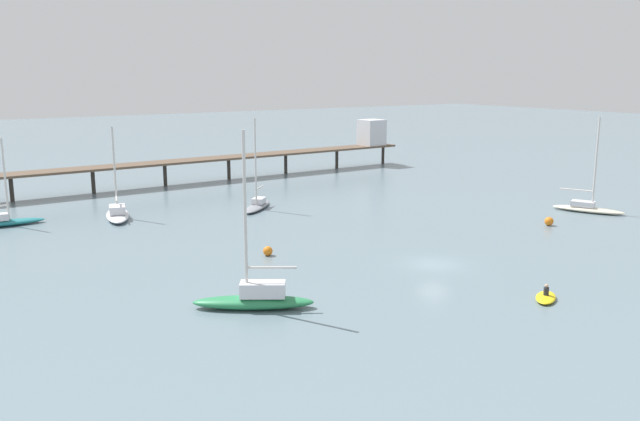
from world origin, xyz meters
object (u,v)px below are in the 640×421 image
object	(u,v)px
sailboat_green	(255,297)
sailboat_gray	(258,203)
sailboat_teal	(4,220)
mooring_buoy_far	(268,251)
sailboat_cream	(587,207)
sailboat_white	(117,213)
pier	(270,149)
mooring_buoy_mid	(549,221)
dinghy_yellow	(546,297)

from	to	relation	value
sailboat_green	sailboat_gray	xyz separation A→B (m)	(15.48, 28.95, -0.19)
sailboat_teal	mooring_buoy_far	world-z (taller)	sailboat_teal
sailboat_cream	sailboat_teal	bearing A→B (deg)	153.15
sailboat_white	mooring_buoy_far	size ratio (longest dim) A/B	11.84
pier	sailboat_teal	size ratio (longest dim) A/B	7.87
sailboat_white	sailboat_gray	size ratio (longest dim) A/B	0.95
pier	sailboat_cream	bearing A→B (deg)	-68.81
sailboat_gray	mooring_buoy_far	size ratio (longest dim) A/B	12.52
mooring_buoy_mid	mooring_buoy_far	xyz separation A→B (m)	(-29.47, 5.77, -0.04)
pier	sailboat_teal	world-z (taller)	sailboat_teal
sailboat_teal	dinghy_yellow	xyz separation A→B (m)	(27.75, -44.78, -0.38)
pier	sailboat_green	size ratio (longest dim) A/B	5.94
sailboat_gray	mooring_buoy_far	distance (m)	20.03
sailboat_teal	sailboat_cream	bearing A→B (deg)	-26.85
sailboat_teal	dinghy_yellow	bearing A→B (deg)	-58.21
sailboat_green	mooring_buoy_far	distance (m)	12.86
sailboat_white	sailboat_green	size ratio (longest dim) A/B	0.83
mooring_buoy_far	sailboat_teal	bearing A→B (deg)	124.98
sailboat_white	mooring_buoy_far	xyz separation A→B (m)	(6.39, -21.74, -0.21)
dinghy_yellow	mooring_buoy_mid	size ratio (longest dim) A/B	3.50
pier	sailboat_gray	world-z (taller)	sailboat_gray
pier	sailboat_gray	xyz separation A→B (m)	(-13.35, -21.17, -3.35)
sailboat_white	dinghy_yellow	distance (m)	45.38
sailboat_cream	mooring_buoy_far	xyz separation A→B (m)	(-38.61, 3.75, -0.22)
pier	mooring_buoy_far	xyz separation A→B (m)	(-21.93, -39.27, -3.57)
pier	sailboat_cream	world-z (taller)	sailboat_cream
pier	sailboat_cream	size ratio (longest dim) A/B	6.62
sailboat_teal	mooring_buoy_mid	distance (m)	55.53
sailboat_cream	sailboat_green	xyz separation A→B (m)	(-45.50, -7.10, 0.19)
sailboat_white	sailboat_teal	size ratio (longest dim) A/B	1.09
dinghy_yellow	mooring_buoy_far	xyz separation A→B (m)	(-10.64, 20.32, 0.21)
dinghy_yellow	mooring_buoy_far	bearing A→B (deg)	117.63
sailboat_green	mooring_buoy_far	xyz separation A→B (m)	(6.89, 10.85, -0.40)
pier	sailboat_white	size ratio (longest dim) A/B	7.19
sailboat_white	dinghy_yellow	bearing A→B (deg)	-67.95
sailboat_gray	sailboat_green	bearing A→B (deg)	-118.13
pier	mooring_buoy_mid	size ratio (longest dim) A/B	78.36
pier	sailboat_green	xyz separation A→B (m)	(-28.82, -50.12, -3.16)
sailboat_gray	dinghy_yellow	xyz separation A→B (m)	(2.05, -38.42, -0.42)
sailboat_green	mooring_buoy_mid	bearing A→B (deg)	7.96
mooring_buoy_far	sailboat_green	bearing A→B (deg)	-122.41
sailboat_cream	sailboat_gray	bearing A→B (deg)	143.96
sailboat_white	mooring_buoy_mid	size ratio (longest dim) A/B	10.89
sailboat_teal	sailboat_green	distance (m)	36.76
sailboat_gray	dinghy_yellow	world-z (taller)	sailboat_gray
sailboat_green	sailboat_white	bearing A→B (deg)	89.13
sailboat_white	sailboat_cream	bearing A→B (deg)	-29.53
mooring_buoy_far	sailboat_cream	bearing A→B (deg)	-5.55
sailboat_white	mooring_buoy_far	world-z (taller)	sailboat_white
sailboat_green	dinghy_yellow	xyz separation A→B (m)	(17.53, -9.47, -0.61)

